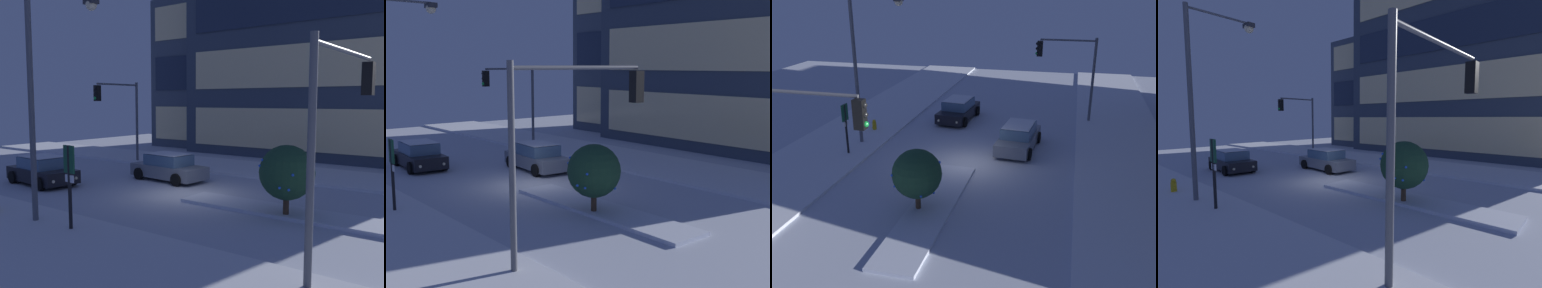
# 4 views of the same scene
# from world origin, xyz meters

# --- Properties ---
(ground) EXTENTS (52.00, 52.00, 0.00)m
(ground) POSITION_xyz_m (0.00, 0.00, 0.00)
(ground) COLOR silver
(curb_strip_near) EXTENTS (52.00, 5.20, 0.14)m
(curb_strip_near) POSITION_xyz_m (0.00, -8.07, 0.07)
(curb_strip_near) COLOR silver
(curb_strip_near) RESTS_ON ground
(curb_strip_far) EXTENTS (52.00, 5.20, 0.14)m
(curb_strip_far) POSITION_xyz_m (0.00, 8.07, 0.07)
(curb_strip_far) COLOR silver
(curb_strip_far) RESTS_ON ground
(median_strip) EXTENTS (9.00, 1.80, 0.14)m
(median_strip) POSITION_xyz_m (5.14, -0.34, 0.07)
(median_strip) COLOR silver
(median_strip) RESTS_ON ground
(office_tower_secondary) EXTENTS (12.88, 11.88, 13.77)m
(office_tower_secondary) POSITION_xyz_m (-9.24, 20.99, 6.89)
(office_tower_secondary) COLOR #424C5B
(office_tower_secondary) RESTS_ON ground
(car_near) EXTENTS (4.42, 2.34, 1.49)m
(car_near) POSITION_xyz_m (-7.54, -2.47, 0.71)
(car_near) COLOR black
(car_near) RESTS_ON ground
(car_far) EXTENTS (4.52, 2.33, 1.49)m
(car_far) POSITION_xyz_m (-2.92, 2.27, 0.71)
(car_far) COLOR slate
(car_far) RESTS_ON ground
(traffic_light_corner_near_right) EXTENTS (0.32, 5.03, 5.80)m
(traffic_light_corner_near_right) POSITION_xyz_m (8.19, -4.22, 4.10)
(traffic_light_corner_near_right) COLOR #565960
(traffic_light_corner_near_right) RESTS_ON ground
(traffic_light_corner_far_left) EXTENTS (0.32, 3.94, 5.63)m
(traffic_light_corner_far_left) POSITION_xyz_m (-9.11, 4.68, 3.93)
(traffic_light_corner_far_left) COLOR #565960
(traffic_light_corner_far_left) RESTS_ON ground
(street_lamp_arched) EXTENTS (0.56, 3.07, 8.42)m
(street_lamp_arched) POSITION_xyz_m (-1.53, -6.02, 5.43)
(street_lamp_arched) COLOR #565960
(street_lamp_arched) RESTS_ON ground
(parking_info_sign) EXTENTS (0.55, 0.12, 2.90)m
(parking_info_sign) POSITION_xyz_m (0.31, -6.69, 1.86)
(parking_info_sign) COLOR black
(parking_info_sign) RESTS_ON ground
(decorated_tree_median) EXTENTS (2.05, 2.05, 2.73)m
(decorated_tree_median) POSITION_xyz_m (5.29, -0.83, 1.70)
(decorated_tree_median) COLOR #473323
(decorated_tree_median) RESTS_ON ground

